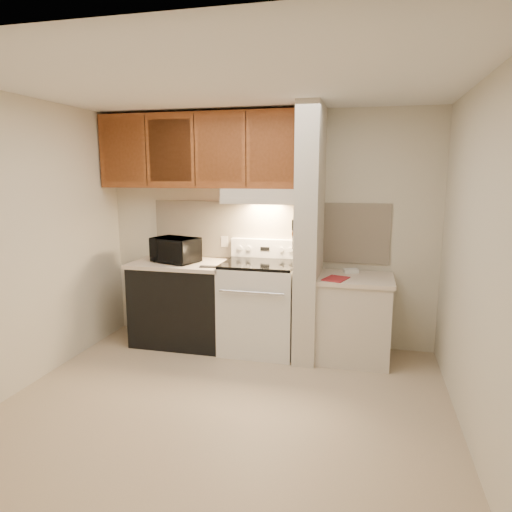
% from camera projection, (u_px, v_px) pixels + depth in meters
% --- Properties ---
extents(floor, '(3.60, 3.60, 0.00)m').
position_uv_depth(floor, '(227.00, 401.00, 3.77)').
color(floor, tan).
rests_on(floor, ground).
extents(ceiling, '(3.60, 3.60, 0.00)m').
position_uv_depth(ceiling, '(224.00, 83.00, 3.32)').
color(ceiling, white).
rests_on(ceiling, wall_back).
extents(wall_back, '(3.60, 2.50, 0.02)m').
position_uv_depth(wall_back, '(267.00, 229.00, 4.97)').
color(wall_back, beige).
rests_on(wall_back, floor).
extents(wall_left, '(0.02, 3.00, 2.50)m').
position_uv_depth(wall_left, '(28.00, 244.00, 3.96)').
color(wall_left, beige).
rests_on(wall_left, floor).
extents(wall_right, '(0.02, 3.00, 2.50)m').
position_uv_depth(wall_right, '(477.00, 263.00, 3.12)').
color(wall_right, beige).
rests_on(wall_right, floor).
extents(backsplash, '(2.60, 0.02, 0.63)m').
position_uv_depth(backsplash, '(267.00, 231.00, 4.97)').
color(backsplash, '#FFE9C9').
rests_on(backsplash, wall_back).
extents(range_body, '(0.76, 0.65, 0.92)m').
position_uv_depth(range_body, '(260.00, 308.00, 4.79)').
color(range_body, silver).
rests_on(range_body, floor).
extents(oven_window, '(0.50, 0.01, 0.30)m').
position_uv_depth(oven_window, '(252.00, 313.00, 4.48)').
color(oven_window, black).
rests_on(oven_window, range_body).
extents(oven_handle, '(0.65, 0.02, 0.02)m').
position_uv_depth(oven_handle, '(251.00, 292.00, 4.40)').
color(oven_handle, silver).
rests_on(oven_handle, range_body).
extents(cooktop, '(0.74, 0.64, 0.03)m').
position_uv_depth(cooktop, '(260.00, 264.00, 4.70)').
color(cooktop, black).
rests_on(cooktop, range_body).
extents(range_backguard, '(0.76, 0.08, 0.20)m').
position_uv_depth(range_backguard, '(266.00, 248.00, 4.95)').
color(range_backguard, silver).
rests_on(range_backguard, range_body).
extents(range_display, '(0.10, 0.01, 0.04)m').
position_uv_depth(range_display, '(265.00, 249.00, 4.91)').
color(range_display, black).
rests_on(range_display, range_backguard).
extents(range_knob_left_outer, '(0.05, 0.02, 0.05)m').
position_uv_depth(range_knob_left_outer, '(240.00, 248.00, 4.98)').
color(range_knob_left_outer, silver).
rests_on(range_knob_left_outer, range_backguard).
extents(range_knob_left_inner, '(0.05, 0.02, 0.05)m').
position_uv_depth(range_knob_left_inner, '(249.00, 248.00, 4.95)').
color(range_knob_left_inner, silver).
rests_on(range_knob_left_inner, range_backguard).
extents(range_knob_right_inner, '(0.05, 0.02, 0.05)m').
position_uv_depth(range_knob_right_inner, '(281.00, 250.00, 4.87)').
color(range_knob_right_inner, silver).
rests_on(range_knob_right_inner, range_backguard).
extents(range_knob_right_outer, '(0.05, 0.02, 0.05)m').
position_uv_depth(range_knob_right_outer, '(291.00, 250.00, 4.84)').
color(range_knob_right_outer, silver).
rests_on(range_knob_right_outer, range_backguard).
extents(dishwasher_front, '(1.00, 0.63, 0.87)m').
position_uv_depth(dishwasher_front, '(182.00, 304.00, 5.01)').
color(dishwasher_front, black).
rests_on(dishwasher_front, floor).
extents(left_countertop, '(1.04, 0.67, 0.04)m').
position_uv_depth(left_countertop, '(181.00, 264.00, 4.93)').
color(left_countertop, beige).
rests_on(left_countertop, dishwasher_front).
extents(spoon_rest, '(0.21, 0.09, 0.01)m').
position_uv_depth(spoon_rest, '(210.00, 267.00, 4.64)').
color(spoon_rest, black).
rests_on(spoon_rest, left_countertop).
extents(teal_jar, '(0.13, 0.13, 0.11)m').
position_uv_depth(teal_jar, '(160.00, 252.00, 5.20)').
color(teal_jar, '#2E6364').
rests_on(teal_jar, left_countertop).
extents(outlet, '(0.08, 0.01, 0.12)m').
position_uv_depth(outlet, '(225.00, 242.00, 5.09)').
color(outlet, beige).
rests_on(outlet, backsplash).
extents(microwave, '(0.55, 0.46, 0.26)m').
position_uv_depth(microwave, '(175.00, 250.00, 4.89)').
color(microwave, black).
rests_on(microwave, left_countertop).
extents(partition_pillar, '(0.22, 0.70, 2.50)m').
position_uv_depth(partition_pillar, '(310.00, 235.00, 4.52)').
color(partition_pillar, beige).
rests_on(partition_pillar, floor).
extents(pillar_trim, '(0.01, 0.70, 0.04)m').
position_uv_depth(pillar_trim, '(298.00, 230.00, 4.54)').
color(pillar_trim, brown).
rests_on(pillar_trim, partition_pillar).
extents(knife_strip, '(0.02, 0.42, 0.04)m').
position_uv_depth(knife_strip, '(297.00, 228.00, 4.49)').
color(knife_strip, black).
rests_on(knife_strip, partition_pillar).
extents(knife_blade_a, '(0.01, 0.03, 0.16)m').
position_uv_depth(knife_blade_a, '(293.00, 241.00, 4.35)').
color(knife_blade_a, silver).
rests_on(knife_blade_a, knife_strip).
extents(knife_handle_a, '(0.02, 0.02, 0.10)m').
position_uv_depth(knife_handle_a, '(293.00, 225.00, 4.32)').
color(knife_handle_a, black).
rests_on(knife_handle_a, knife_strip).
extents(knife_blade_b, '(0.01, 0.04, 0.18)m').
position_uv_depth(knife_blade_b, '(294.00, 240.00, 4.44)').
color(knife_blade_b, silver).
rests_on(knife_blade_b, knife_strip).
extents(knife_handle_b, '(0.02, 0.02, 0.10)m').
position_uv_depth(knife_handle_b, '(294.00, 224.00, 4.41)').
color(knife_handle_b, black).
rests_on(knife_handle_b, knife_strip).
extents(knife_blade_c, '(0.01, 0.04, 0.20)m').
position_uv_depth(knife_blade_c, '(295.00, 240.00, 4.52)').
color(knife_blade_c, silver).
rests_on(knife_blade_c, knife_strip).
extents(knife_handle_c, '(0.02, 0.02, 0.10)m').
position_uv_depth(knife_handle_c, '(296.00, 223.00, 4.49)').
color(knife_handle_c, black).
rests_on(knife_handle_c, knife_strip).
extents(knife_blade_d, '(0.01, 0.04, 0.16)m').
position_uv_depth(knife_blade_d, '(296.00, 237.00, 4.57)').
color(knife_blade_d, silver).
rests_on(knife_blade_d, knife_strip).
extents(knife_handle_d, '(0.02, 0.02, 0.10)m').
position_uv_depth(knife_handle_d, '(297.00, 222.00, 4.55)').
color(knife_handle_d, black).
rests_on(knife_handle_d, knife_strip).
extents(knife_blade_e, '(0.01, 0.04, 0.18)m').
position_uv_depth(knife_blade_e, '(298.00, 237.00, 4.68)').
color(knife_blade_e, silver).
rests_on(knife_blade_e, knife_strip).
extents(knife_handle_e, '(0.02, 0.02, 0.10)m').
position_uv_depth(knife_handle_e, '(298.00, 221.00, 4.64)').
color(knife_handle_e, black).
rests_on(knife_handle_e, knife_strip).
extents(oven_mitt, '(0.03, 0.10, 0.24)m').
position_uv_depth(oven_mitt, '(299.00, 236.00, 4.72)').
color(oven_mitt, slate).
rests_on(oven_mitt, partition_pillar).
extents(right_cab_base, '(0.70, 0.60, 0.81)m').
position_uv_depth(right_cab_base, '(354.00, 320.00, 4.57)').
color(right_cab_base, beige).
rests_on(right_cab_base, floor).
extents(right_countertop, '(0.74, 0.64, 0.04)m').
position_uv_depth(right_countertop, '(355.00, 279.00, 4.49)').
color(right_countertop, beige).
rests_on(right_countertop, right_cab_base).
extents(red_folder, '(0.27, 0.31, 0.01)m').
position_uv_depth(red_folder, '(336.00, 279.00, 4.38)').
color(red_folder, maroon).
rests_on(red_folder, right_countertop).
extents(white_box, '(0.17, 0.14, 0.04)m').
position_uv_depth(white_box, '(351.00, 271.00, 4.67)').
color(white_box, white).
rests_on(white_box, right_countertop).
extents(range_hood, '(0.78, 0.44, 0.15)m').
position_uv_depth(range_hood, '(263.00, 196.00, 4.70)').
color(range_hood, beige).
rests_on(range_hood, upper_cabinets).
extents(hood_lip, '(0.78, 0.04, 0.06)m').
position_uv_depth(hood_lip, '(258.00, 201.00, 4.50)').
color(hood_lip, beige).
rests_on(hood_lip, range_hood).
extents(upper_cabinets, '(2.18, 0.33, 0.77)m').
position_uv_depth(upper_cabinets, '(200.00, 151.00, 4.82)').
color(upper_cabinets, brown).
rests_on(upper_cabinets, wall_back).
extents(cab_door_a, '(0.46, 0.01, 0.63)m').
position_uv_depth(cab_door_a, '(123.00, 151.00, 4.86)').
color(cab_door_a, brown).
rests_on(cab_door_a, upper_cabinets).
extents(cab_gap_a, '(0.01, 0.01, 0.73)m').
position_uv_depth(cab_gap_a, '(146.00, 151.00, 4.79)').
color(cab_gap_a, black).
rests_on(cab_gap_a, upper_cabinets).
extents(cab_door_b, '(0.46, 0.01, 0.63)m').
position_uv_depth(cab_door_b, '(170.00, 151.00, 4.73)').
color(cab_door_b, brown).
rests_on(cab_door_b, upper_cabinets).
extents(cab_gap_b, '(0.01, 0.01, 0.73)m').
position_uv_depth(cab_gap_b, '(195.00, 150.00, 4.66)').
color(cab_gap_b, black).
rests_on(cab_gap_b, upper_cabinets).
extents(cab_door_c, '(0.46, 0.01, 0.63)m').
position_uv_depth(cab_door_c, '(220.00, 150.00, 4.60)').
color(cab_door_c, brown).
rests_on(cab_door_c, upper_cabinets).
extents(cab_gap_c, '(0.01, 0.01, 0.73)m').
position_uv_depth(cab_gap_c, '(246.00, 150.00, 4.54)').
color(cab_gap_c, black).
rests_on(cab_gap_c, upper_cabinets).
extents(cab_door_d, '(0.46, 0.01, 0.63)m').
position_uv_depth(cab_door_d, '(273.00, 149.00, 4.47)').
color(cab_door_d, brown).
rests_on(cab_door_d, upper_cabinets).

